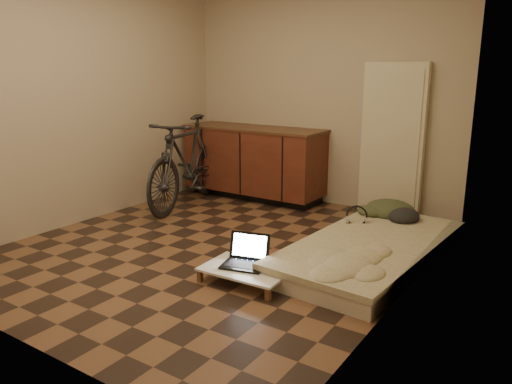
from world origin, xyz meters
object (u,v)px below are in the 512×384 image
Objects in this scene: futon at (370,250)px; laptop at (246,258)px; bicycle at (187,157)px; lap_desk at (246,270)px.

laptop is (-0.70, -0.91, 0.07)m from futon.
laptop is at bearing -50.17° from bicycle.
futon is 1.17m from lap_desk.
laptop is at bearing -123.38° from futon.
bicycle is at bearing 173.60° from futon.
bicycle is 0.86× the size of futon.
lap_desk is 1.74× the size of laptop.
futon is 3.08× the size of lap_desk.
lap_desk is (1.85, -1.44, -0.50)m from bicycle.
laptop is at bearing 124.64° from lap_desk.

